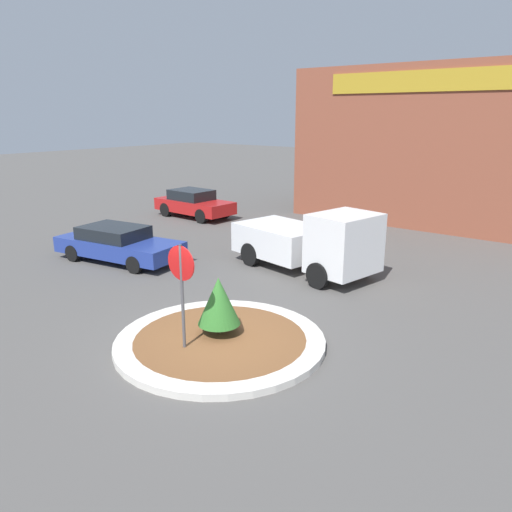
% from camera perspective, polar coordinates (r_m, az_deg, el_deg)
% --- Properties ---
extents(ground_plane, '(120.00, 120.00, 0.00)m').
position_cam_1_polar(ground_plane, '(11.85, -4.09, -10.02)').
color(ground_plane, '#514F4C').
extents(traffic_island, '(4.88, 4.88, 0.16)m').
position_cam_1_polar(traffic_island, '(11.82, -4.10, -9.66)').
color(traffic_island, beige).
rests_on(traffic_island, ground_plane).
extents(stop_sign, '(0.77, 0.07, 2.53)m').
position_cam_1_polar(stop_sign, '(10.84, -8.49, -2.58)').
color(stop_sign, '#4C4C51').
rests_on(stop_sign, ground_plane).
extents(island_shrub, '(1.01, 1.01, 1.39)m').
position_cam_1_polar(island_shrub, '(11.68, -4.28, -5.13)').
color(island_shrub, brown).
rests_on(island_shrub, traffic_island).
extents(utility_truck, '(5.44, 3.03, 2.22)m').
position_cam_1_polar(utility_truck, '(16.76, 6.12, 1.60)').
color(utility_truck, white).
rests_on(utility_truck, ground_plane).
extents(storefront_building, '(14.29, 6.07, 7.33)m').
position_cam_1_polar(storefront_building, '(26.31, 21.65, 11.59)').
color(storefront_building, brown).
rests_on(storefront_building, ground_plane).
extents(parked_sedan_blue, '(4.97, 2.55, 1.26)m').
position_cam_1_polar(parked_sedan_blue, '(18.75, -15.49, 1.39)').
color(parked_sedan_blue, navy).
rests_on(parked_sedan_blue, ground_plane).
extents(parked_sedan_red, '(4.36, 1.98, 1.41)m').
position_cam_1_polar(parked_sedan_red, '(26.03, -7.12, 6.00)').
color(parked_sedan_red, '#B21919').
rests_on(parked_sedan_red, ground_plane).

